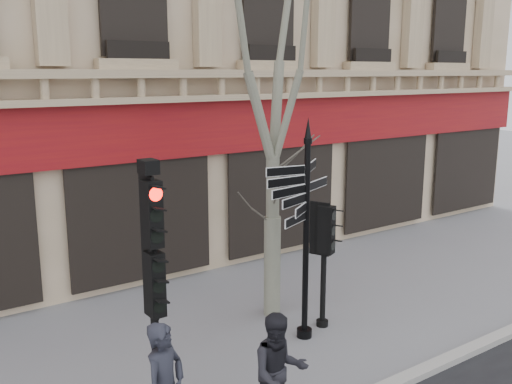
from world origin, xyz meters
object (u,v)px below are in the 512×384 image
plane_tree (274,32)px  traffic_signal_main (152,257)px  traffic_signal_secondary (324,243)px  pedestrian_b (279,373)px  fingerpost (307,193)px

plane_tree → traffic_signal_main: bearing=-152.6°
traffic_signal_secondary → pedestrian_b: (-2.70, -2.14, -0.84)m
fingerpost → traffic_signal_main: 3.37m
traffic_signal_main → plane_tree: bearing=26.1°
traffic_signal_secondary → pedestrian_b: traffic_signal_secondary is taller
pedestrian_b → traffic_signal_main: bearing=150.0°
traffic_signal_main → plane_tree: plane_tree is taller
plane_tree → pedestrian_b: size_ratio=4.68×
traffic_signal_main → plane_tree: 5.02m
pedestrian_b → traffic_signal_secondary: bearing=57.8°
plane_tree → pedestrian_b: 6.11m
traffic_signal_main → pedestrian_b: size_ratio=2.19×
plane_tree → fingerpost: bearing=-95.2°
traffic_signal_secondary → plane_tree: bearing=91.8°
traffic_signal_main → plane_tree: size_ratio=0.47×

